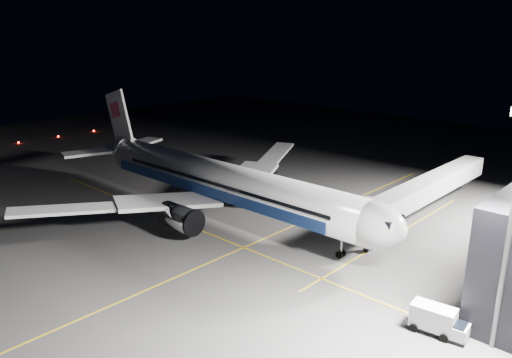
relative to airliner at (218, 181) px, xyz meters
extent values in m
plane|color=#4C4C4F|center=(1.08, 0.00, -5.16)|extent=(200.00, 200.00, 0.00)
cube|color=gold|center=(11.08, 0.00, -5.16)|extent=(0.25, 80.00, 0.01)
cube|color=gold|center=(1.08, -6.00, -5.16)|extent=(70.00, 0.25, 0.01)
cube|color=gold|center=(23.08, 10.00, -5.16)|extent=(0.25, 40.00, 0.01)
cylinder|color=silver|center=(1.08, 0.00, 0.14)|extent=(48.00, 5.60, 5.60)
ellipsoid|color=silver|center=(25.08, 0.00, 0.14)|extent=(8.96, 5.60, 5.60)
cube|color=black|center=(27.38, 0.00, 1.14)|extent=(2.20, 3.40, 0.90)
cone|color=silver|center=(-27.42, 0.00, 0.44)|extent=(9.00, 5.49, 5.49)
cube|color=navy|center=(0.08, 2.78, -0.76)|extent=(42.24, 0.25, 1.50)
cube|color=navy|center=(0.08, -2.78, -0.76)|extent=(42.24, 0.25, 1.50)
cube|color=silver|center=(-1.42, 8.00, -1.46)|extent=(11.36, 15.23, 1.53)
cube|color=silver|center=(-1.42, -8.00, -1.46)|extent=(11.36, 15.23, 1.53)
cube|color=silver|center=(-6.42, 20.50, -0.59)|extent=(8.57, 13.22, 1.31)
cube|color=silver|center=(-6.42, -20.50, -0.59)|extent=(8.57, 13.22, 1.31)
cube|color=silver|center=(-26.92, 5.20, 0.74)|extent=(6.20, 9.67, 0.45)
cube|color=silver|center=(-26.92, -5.20, 0.74)|extent=(6.20, 9.67, 0.45)
cube|color=white|center=(-25.12, 0.00, 6.34)|extent=(7.53, 0.40, 10.28)
cube|color=#E74E7A|center=(-25.92, 0.00, 7.74)|extent=(3.22, 0.55, 3.22)
cylinder|color=#B7B7BF|center=(2.28, 9.00, -2.61)|extent=(5.60, 3.40, 3.40)
cylinder|color=#B7B7BF|center=(2.28, -9.00, -2.61)|extent=(5.60, 3.40, 3.40)
cylinder|color=#9999A0|center=(21.58, 0.00, -3.91)|extent=(0.26, 0.26, 2.50)
cylinder|color=black|center=(21.58, 0.00, -4.71)|extent=(0.90, 0.70, 0.90)
cylinder|color=#9999A0|center=(-1.92, 4.30, -3.91)|extent=(0.26, 0.26, 2.50)
cylinder|color=#9999A0|center=(-1.92, -4.30, -3.91)|extent=(0.26, 0.26, 2.50)
cylinder|color=black|center=(-1.92, 4.30, -4.61)|extent=(1.10, 1.60, 1.10)
cylinder|color=black|center=(-1.92, -4.30, -4.61)|extent=(1.10, 1.60, 1.10)
cube|color=#B2B2B7|center=(23.08, 20.05, -0.56)|extent=(3.00, 33.90, 2.80)
cube|color=#B2B2B7|center=(23.08, 4.20, -0.56)|extent=(3.60, 3.20, 3.40)
cylinder|color=#9999A0|center=(23.08, 4.20, -3.61)|extent=(0.70, 0.70, 3.10)
cylinder|color=black|center=(23.08, 3.30, -4.81)|extent=(0.70, 0.30, 0.70)
cylinder|color=black|center=(23.08, 5.10, -4.81)|extent=(0.70, 0.30, 0.70)
cylinder|color=#59595E|center=(41.08, -6.00, 4.84)|extent=(0.44, 0.44, 20.00)
sphere|color=#FF140A|center=(-70.92, 0.00, -4.94)|extent=(0.44, 0.44, 0.44)
sphere|color=#FF140A|center=(-70.92, 10.00, -4.94)|extent=(0.44, 0.44, 0.44)
sphere|color=#FF140A|center=(-70.92, 20.00, -4.94)|extent=(0.44, 0.44, 0.44)
sphere|color=#FF140A|center=(-70.92, 30.00, -4.94)|extent=(0.44, 0.44, 0.44)
cube|color=silver|center=(36.28, -7.37, -3.68)|extent=(4.03, 2.35, 2.11)
cube|color=silver|center=(38.57, -7.10, -4.25)|extent=(1.74, 1.99, 1.15)
cube|color=black|center=(38.57, -7.10, -3.77)|extent=(1.33, 1.75, 0.48)
cylinder|color=black|center=(37.50, -6.21, -4.78)|extent=(0.79, 0.33, 0.77)
cylinder|color=black|center=(37.73, -8.21, -4.78)|extent=(0.79, 0.33, 0.77)
cylinder|color=black|center=(34.83, -6.53, -4.78)|extent=(0.79, 0.33, 0.77)
cylinder|color=black|center=(35.07, -8.53, -4.78)|extent=(0.79, 0.33, 0.77)
cube|color=black|center=(-6.29, 18.77, -4.36)|extent=(2.95, 2.33, 1.18)
cube|color=black|center=(-6.29, 18.77, -3.61)|extent=(1.35, 1.35, 0.64)
sphere|color=#FFF2CC|center=(-6.54, 17.81, -4.36)|extent=(0.28, 0.28, 0.28)
sphere|color=#FFF2CC|center=(-5.52, 18.15, -4.36)|extent=(0.28, 0.28, 0.28)
cylinder|color=black|center=(-5.66, 19.94, -4.84)|extent=(0.68, 0.43, 0.64)
cylinder|color=black|center=(-5.09, 18.21, -4.84)|extent=(0.68, 0.43, 0.64)
cylinder|color=black|center=(-7.49, 19.34, -4.84)|extent=(0.68, 0.43, 0.64)
cylinder|color=black|center=(-6.92, 17.61, -4.84)|extent=(0.68, 0.43, 0.64)
cone|color=#E04309|center=(6.93, 13.98, -4.83)|extent=(0.44, 0.44, 0.66)
cone|color=#E04309|center=(5.60, 10.33, -4.90)|extent=(0.35, 0.35, 0.53)
cone|color=#E04309|center=(-1.25, 4.53, -4.83)|extent=(0.45, 0.45, 0.67)
camera|label=1|loc=(51.49, -47.04, 21.01)|focal=35.00mm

